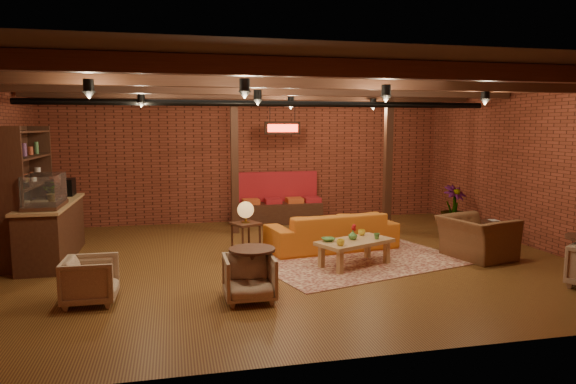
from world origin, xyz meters
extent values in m
plane|color=#401F10|center=(0.00, 0.00, 0.00)|extent=(10.00, 10.00, 0.00)
cube|color=black|center=(0.00, 0.00, 3.20)|extent=(10.00, 8.00, 0.02)
cube|color=maroon|center=(0.00, 4.00, 1.60)|extent=(10.00, 0.02, 3.20)
cube|color=maroon|center=(0.00, -4.00, 1.60)|extent=(10.00, 0.02, 3.20)
cube|color=maroon|center=(5.00, 0.00, 1.60)|extent=(0.02, 8.00, 3.20)
cylinder|color=black|center=(0.00, 1.60, 2.85)|extent=(9.60, 0.12, 0.12)
cube|color=#321810|center=(-0.60, 2.60, 1.60)|extent=(0.16, 0.16, 3.20)
cube|color=#321810|center=(2.80, 2.00, 1.60)|extent=(0.16, 0.16, 3.20)
imported|color=#337F33|center=(-4.00, 1.20, 1.22)|extent=(0.35, 0.39, 0.30)
cube|color=red|center=(0.60, 3.10, 2.35)|extent=(0.86, 0.06, 0.30)
cube|color=maroon|center=(1.22, -0.12, 0.01)|extent=(4.20, 3.62, 0.01)
imported|color=#B95D19|center=(1.05, 0.62, 0.37)|extent=(2.62, 1.33, 0.73)
cube|color=#9C7249|center=(1.07, -0.63, 0.42)|extent=(1.47, 1.13, 0.06)
cube|color=#9C7249|center=(0.66, -1.06, 0.20)|extent=(0.08, 0.08, 0.39)
cube|color=#9C7249|center=(1.67, -0.62, 0.20)|extent=(0.08, 0.08, 0.39)
cube|color=#9C7249|center=(0.47, -0.63, 0.20)|extent=(0.08, 0.08, 0.39)
cube|color=#9C7249|center=(1.48, -0.19, 0.20)|extent=(0.08, 0.08, 0.39)
imported|color=yellow|center=(0.70, -0.96, 0.51)|extent=(0.17, 0.17, 0.10)
imported|color=#457F39|center=(1.47, -0.62, 0.50)|extent=(0.14, 0.14, 0.10)
imported|color=yellow|center=(1.32, -0.28, 0.51)|extent=(0.17, 0.17, 0.10)
imported|color=#457F39|center=(0.60, -0.60, 0.48)|extent=(0.30, 0.30, 0.06)
imported|color=#457F39|center=(1.05, -0.58, 0.52)|extent=(0.16, 0.16, 0.13)
sphere|color=#A81215|center=(1.05, -0.58, 0.65)|extent=(0.10, 0.10, 0.10)
cube|color=#321810|center=(-0.63, 0.71, 0.56)|extent=(0.62, 0.62, 0.04)
cylinder|color=#321810|center=(-0.63, 0.71, 0.27)|extent=(0.04, 0.04, 0.54)
cylinder|color=olive|center=(-0.63, 0.71, 0.59)|extent=(0.16, 0.16, 0.02)
cylinder|color=olive|center=(-0.63, 0.71, 0.67)|extent=(0.04, 0.04, 0.22)
sphere|color=orange|center=(-0.63, 0.71, 0.83)|extent=(0.31, 0.31, 0.31)
cylinder|color=#321810|center=(-0.89, -1.77, 0.67)|extent=(0.66, 0.66, 0.04)
cylinder|color=#321810|center=(-0.89, -1.77, 0.34)|extent=(0.09, 0.09, 0.64)
cylinder|color=#321810|center=(-0.89, -1.77, 0.02)|extent=(0.39, 0.39, 0.04)
imported|color=beige|center=(-3.08, -1.61, 0.35)|extent=(0.65, 0.70, 0.70)
imported|color=beige|center=(-0.96, -1.98, 0.35)|extent=(0.69, 0.64, 0.71)
imported|color=brown|center=(3.42, -0.61, 0.51)|extent=(1.01, 1.31, 1.02)
cube|color=#321810|center=(4.40, 0.41, 0.44)|extent=(0.52, 0.52, 0.04)
cylinder|color=#321810|center=(4.40, 0.41, 0.21)|extent=(0.04, 0.04, 0.42)
imported|color=#321810|center=(4.40, 0.41, 0.47)|extent=(0.21, 0.24, 0.02)
imported|color=#4C7F4C|center=(4.40, 1.84, 1.55)|extent=(2.14, 2.14, 3.10)
camera|label=1|loc=(-1.95, -8.78, 2.39)|focal=32.00mm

